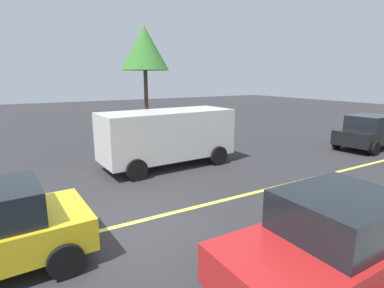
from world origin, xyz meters
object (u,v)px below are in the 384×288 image
object	(u,v)px
white_van	(167,135)
car_red_far_lane	(332,243)
car_black_approaching	(369,132)
tree_left_verge	(145,49)

from	to	relation	value
white_van	car_red_far_lane	bearing A→B (deg)	-96.15
car_black_approaching	tree_left_verge	distance (m)	12.31
white_van	car_red_far_lane	distance (m)	7.98
car_red_far_lane	tree_left_verge	size ratio (longest dim) A/B	0.64
white_van	tree_left_verge	bearing A→B (deg)	75.73
white_van	car_black_approaching	distance (m)	10.27
car_black_approaching	tree_left_verge	xyz separation A→B (m)	(-8.62, 7.75, 4.14)
car_red_far_lane	car_black_approaching	xyz separation A→B (m)	(10.85, 5.62, 0.00)
white_van	tree_left_verge	distance (m)	6.72
white_van	tree_left_verge	xyz separation A→B (m)	(1.38, 5.44, 3.70)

